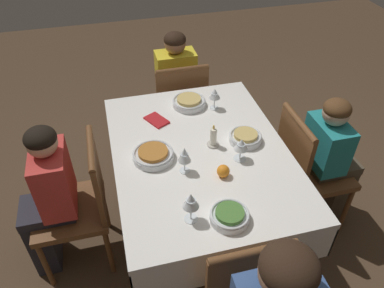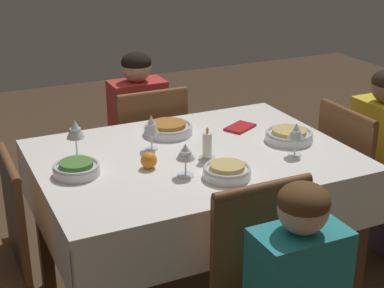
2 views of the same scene
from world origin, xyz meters
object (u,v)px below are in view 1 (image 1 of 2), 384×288
at_px(person_child_red, 48,197).
at_px(bowl_east, 189,102).
at_px(chair_north, 80,201).
at_px(chair_south, 306,167).
at_px(wine_glass_west, 191,201).
at_px(bowl_north, 153,154).
at_px(wine_glass_north, 184,155).
at_px(chair_east, 180,105).
at_px(dining_table, 200,163).
at_px(bowl_west, 229,216).
at_px(wine_glass_east, 215,94).
at_px(orange_fruit, 223,171).
at_px(person_child_yellow, 175,85).
at_px(wine_glass_south, 241,145).
at_px(bowl_south, 245,137).
at_px(napkin_red_folded, 157,120).
at_px(person_child_teal, 332,157).
at_px(candle_centerpiece, 213,138).

distance_m(person_child_red, bowl_east, 1.03).
xyz_separation_m(chair_north, chair_south, (-0.06, -1.42, 0.00)).
bearing_deg(wine_glass_west, bowl_north, 11.71).
height_order(person_child_red, wine_glass_north, person_child_red).
xyz_separation_m(chair_south, wine_glass_north, (-0.13, 0.84, 0.39)).
bearing_deg(chair_east, bowl_north, 68.73).
distance_m(dining_table, bowl_west, 0.52).
bearing_deg(chair_east, chair_south, 125.34).
bearing_deg(person_child_red, wine_glass_east, 107.49).
distance_m(chair_south, orange_fruit, 0.75).
bearing_deg(orange_fruit, person_child_yellow, -0.68).
distance_m(wine_glass_west, orange_fruit, 0.34).
bearing_deg(wine_glass_south, wine_glass_east, -0.87).
bearing_deg(bowl_south, wine_glass_west, 136.98).
bearing_deg(napkin_red_folded, wine_glass_north, -172.26).
height_order(person_child_red, bowl_north, person_child_red).
bearing_deg(orange_fruit, wine_glass_north, 65.26).
xyz_separation_m(dining_table, person_child_red, (0.05, 0.87, -0.10)).
bearing_deg(orange_fruit, chair_north, 70.55).
height_order(chair_south, bowl_east, chair_south).
distance_m(person_child_yellow, bowl_west, 1.57).
height_order(bowl_north, orange_fruit, orange_fruit).
relative_size(chair_north, person_child_red, 0.85).
bearing_deg(person_child_yellow, napkin_red_folded, 69.46).
distance_m(person_child_red, bowl_north, 0.65).
bearing_deg(bowl_north, person_child_teal, -90.78).
distance_m(bowl_north, wine_glass_south, 0.48).
distance_m(dining_table, bowl_north, 0.29).
distance_m(bowl_east, wine_glass_east, 0.18).
relative_size(bowl_east, wine_glass_east, 1.49).
distance_m(candle_centerpiece, napkin_red_folded, 0.42).
bearing_deg(chair_north, bowl_east, 118.36).
bearing_deg(bowl_west, bowl_south, -27.77).
xyz_separation_m(bowl_north, wine_glass_east, (0.38, -0.47, 0.08)).
distance_m(dining_table, bowl_south, 0.30).
bearing_deg(wine_glass_south, person_child_yellow, 5.65).
height_order(chair_north, napkin_red_folded, chair_north).
height_order(bowl_north, bowl_east, same).
relative_size(bowl_west, bowl_east, 0.86).
bearing_deg(bowl_west, candle_centerpiece, -8.96).
distance_m(dining_table, chair_north, 0.74).
relative_size(bowl_south, wine_glass_south, 1.39).
xyz_separation_m(chair_north, bowl_south, (-0.03, -0.99, 0.31)).
relative_size(chair_east, person_child_teal, 0.90).
height_order(dining_table, person_child_yellow, person_child_yellow).
relative_size(wine_glass_west, bowl_south, 0.90).
distance_m(chair_east, bowl_south, 0.94).
bearing_deg(chair_south, person_child_teal, -90.00).
bearing_deg(bowl_north, person_child_red, 85.72).
relative_size(person_child_teal, bowl_north, 4.33).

